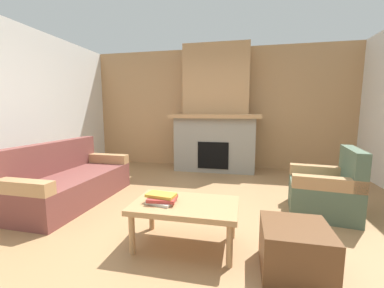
{
  "coord_description": "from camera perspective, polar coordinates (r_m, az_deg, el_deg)",
  "views": [
    {
      "loc": [
        0.62,
        -2.7,
        1.3
      ],
      "look_at": [
        -0.2,
        1.09,
        0.77
      ],
      "focal_mm": 22.64,
      "sensor_mm": 36.0,
      "label": 1
    }
  ],
  "objects": [
    {
      "name": "ground",
      "position": [
        3.06,
        -0.67,
        -17.36
      ],
      "size": [
        9.0,
        9.0,
        0.0
      ],
      "primitive_type": "plane",
      "color": "#9E754C"
    },
    {
      "name": "wall_back_wood_panel",
      "position": [
        5.73,
        6.05,
        8.26
      ],
      "size": [
        6.0,
        0.12,
        2.7
      ],
      "primitive_type": "cube",
      "color": "tan",
      "rests_on": "ground"
    },
    {
      "name": "fireplace",
      "position": [
        5.36,
        5.59,
        6.31
      ],
      "size": [
        1.9,
        0.82,
        2.7
      ],
      "color": "gray",
      "rests_on": "ground"
    },
    {
      "name": "couch",
      "position": [
        3.95,
        -26.99,
        -7.96
      ],
      "size": [
        0.87,
        1.82,
        0.85
      ],
      "color": "brown",
      "rests_on": "ground"
    },
    {
      "name": "armchair",
      "position": [
        3.56,
        29.09,
        -9.64
      ],
      "size": [
        0.85,
        0.85,
        0.85
      ],
      "color": "#4C604C",
      "rests_on": "ground"
    },
    {
      "name": "coffee_table",
      "position": [
        2.39,
        -1.64,
        -14.91
      ],
      "size": [
        1.0,
        0.6,
        0.43
      ],
      "color": "tan",
      "rests_on": "ground"
    },
    {
      "name": "ottoman",
      "position": [
        2.27,
        23.06,
        -21.9
      ],
      "size": [
        0.52,
        0.52,
        0.4
      ],
      "primitive_type": "cube",
      "color": "brown",
      "rests_on": "ground"
    },
    {
      "name": "book_stack_near_edge",
      "position": [
        2.38,
        -7.2,
        -12.59
      ],
      "size": [
        0.3,
        0.25,
        0.09
      ],
      "color": "beige",
      "rests_on": "coffee_table"
    }
  ]
}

